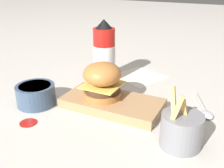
% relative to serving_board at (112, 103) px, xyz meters
% --- Properties ---
extents(ground_plane, '(6.00, 6.00, 0.00)m').
position_rel_serving_board_xyz_m(ground_plane, '(0.05, -0.00, -0.01)').
color(ground_plane, '#B7B2A8').
extents(serving_board, '(0.30, 0.15, 0.03)m').
position_rel_serving_board_xyz_m(serving_board, '(0.00, 0.00, 0.00)').
color(serving_board, '#A37A51').
rests_on(serving_board, ground_plane).
extents(burger, '(0.12, 0.12, 0.11)m').
position_rel_serving_board_xyz_m(burger, '(0.03, -0.01, 0.07)').
color(burger, '#AD6B33').
rests_on(burger, serving_board).
extents(ketchup_bottle, '(0.08, 0.08, 0.23)m').
position_rel_serving_board_xyz_m(ketchup_bottle, '(0.12, -0.18, 0.09)').
color(ketchup_bottle, red).
rests_on(ketchup_bottle, ground_plane).
extents(fries_basket, '(0.10, 0.10, 0.14)m').
position_rel_serving_board_xyz_m(fries_basket, '(-0.23, 0.10, 0.03)').
color(fries_basket, slate).
rests_on(fries_basket, ground_plane).
extents(side_bowl, '(0.12, 0.12, 0.06)m').
position_rel_serving_board_xyz_m(side_bowl, '(0.22, 0.08, 0.02)').
color(side_bowl, '#384C66').
rests_on(side_bowl, ground_plane).
extents(spoon, '(0.08, 0.17, 0.01)m').
position_rel_serving_board_xyz_m(spoon, '(-0.26, -0.09, -0.01)').
color(spoon, '#B2B2B7').
rests_on(spoon, ground_plane).
extents(ketchup_puddle, '(0.05, 0.05, 0.00)m').
position_rel_serving_board_xyz_m(ketchup_puddle, '(0.17, 0.18, -0.01)').
color(ketchup_puddle, '#9E140F').
rests_on(ketchup_puddle, ground_plane).
extents(parchment_square, '(0.22, 0.22, 0.00)m').
position_rel_serving_board_xyz_m(parchment_square, '(0.02, -0.28, -0.01)').
color(parchment_square, beige).
rests_on(parchment_square, ground_plane).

